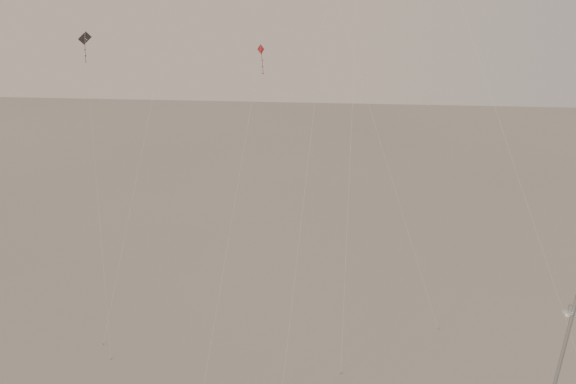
{
  "coord_description": "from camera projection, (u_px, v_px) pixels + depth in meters",
  "views": [
    {
      "loc": [
        0.2,
        -27.09,
        23.09
      ],
      "look_at": [
        -2.57,
        5.0,
        11.31
      ],
      "focal_mm": 40.0,
      "sensor_mm": 36.0,
      "label": 1
    }
  ],
  "objects": [
    {
      "name": "kite_6",
      "position": [
        91.0,
        118.0,
        35.6
      ],
      "size": [
        0.66,
        2.24,
        19.39
      ],
      "rotation": [
        0.0,
        0.0,
        0.82
      ],
      "color": "#282221",
      "rests_on": "ground"
    },
    {
      "name": "kite_3",
      "position": [
        246.0,
        139.0,
        36.92
      ],
      "size": [
        2.72,
        9.25,
        18.39
      ],
      "rotation": [
        0.0,
        0.0,
        -0.5
      ],
      "color": "maroon",
      "rests_on": "ground"
    },
    {
      "name": "kite_1",
      "position": [
        322.0,
        39.0,
        37.9
      ],
      "size": [
        2.41,
        12.54,
        25.78
      ],
      "rotation": [
        0.0,
        0.0,
        -0.73
      ],
      "color": "#282221",
      "rests_on": "ground"
    },
    {
      "name": "kite_4",
      "position": [
        468.0,
        29.0,
        34.73
      ],
      "size": [
        10.59,
        4.74,
        25.73
      ],
      "rotation": [
        0.0,
        0.0,
        2.05
      ],
      "color": "#282221",
      "rests_on": "ground"
    },
    {
      "name": "street_lamp",
      "position": [
        561.0,
        367.0,
        30.64
      ],
      "size": [
        1.74,
        0.54,
        8.77
      ],
      "color": "#93959B",
      "rests_on": "ground"
    }
  ]
}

